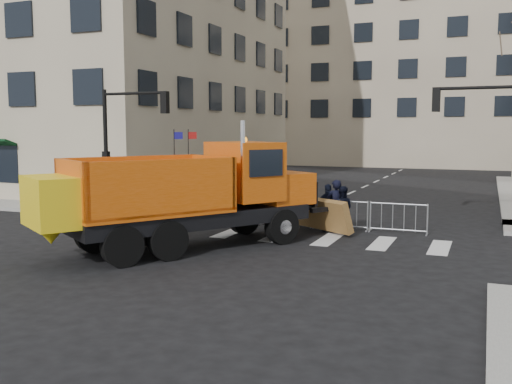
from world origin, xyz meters
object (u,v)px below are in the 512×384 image
at_px(plow_truck, 184,193).
at_px(cop_c, 328,208).
at_px(cop_a, 335,206).
at_px(cop_b, 342,209).
at_px(worker, 187,190).

xyz_separation_m(plow_truck, cop_c, (3.29, 4.71, -0.89)).
bearing_deg(plow_truck, cop_c, -2.32).
distance_m(plow_truck, cop_a, 5.96).
height_order(cop_b, cop_c, cop_c).
relative_size(cop_b, cop_c, 0.97).
bearing_deg(cop_a, cop_c, -33.24).
bearing_deg(cop_a, worker, -48.81).
relative_size(plow_truck, worker, 5.73).
bearing_deg(cop_b, cop_c, -9.76).
xyz_separation_m(plow_truck, worker, (-3.69, 6.73, -0.73)).
height_order(cop_a, worker, worker).
distance_m(plow_truck, cop_c, 5.81).
height_order(cop_a, cop_c, cop_a).
relative_size(plow_truck, cop_c, 5.81).
height_order(plow_truck, worker, plow_truck).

